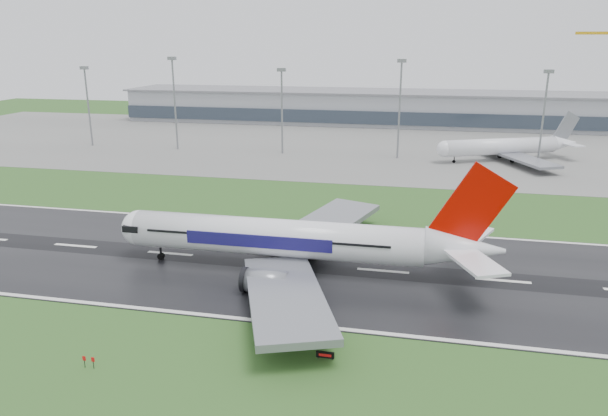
# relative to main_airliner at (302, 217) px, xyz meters

# --- Properties ---
(ground) EXTENTS (520.00, 520.00, 0.00)m
(ground) POSITION_rel_main_airliner_xyz_m (-6.10, 2.89, -9.94)
(ground) COLOR #264F1D
(ground) RESTS_ON ground
(runway) EXTENTS (400.00, 45.00, 0.10)m
(runway) POSITION_rel_main_airliner_xyz_m (-6.10, 2.89, -9.89)
(runway) COLOR black
(runway) RESTS_ON ground
(apron) EXTENTS (400.00, 130.00, 0.08)m
(apron) POSITION_rel_main_airliner_xyz_m (-6.10, 127.89, -9.90)
(apron) COLOR slate
(apron) RESTS_ON ground
(terminal) EXTENTS (240.00, 36.00, 15.00)m
(terminal) POSITION_rel_main_airliner_xyz_m (-6.10, 187.89, -2.44)
(terminal) COLOR #91949C
(terminal) RESTS_ON ground
(main_airliner) EXTENTS (67.01, 63.85, 19.69)m
(main_airliner) POSITION_rel_main_airliner_xyz_m (0.00, 0.00, 0.00)
(main_airliner) COLOR white
(main_airliner) RESTS_ON runway
(parked_airliner) EXTENTS (68.01, 66.20, 15.40)m
(parked_airliner) POSITION_rel_main_airliner_xyz_m (47.22, 106.57, -2.17)
(parked_airliner) COLOR white
(parked_airliner) RESTS_ON apron
(runway_sign) EXTENTS (2.31, 0.67, 1.04)m
(runway_sign) POSITION_rel_main_airliner_xyz_m (8.79, -26.70, -9.42)
(runway_sign) COLOR black
(runway_sign) RESTS_ON ground
(floodmast_0) EXTENTS (0.64, 0.64, 28.69)m
(floodmast_0) POSITION_rel_main_airliner_xyz_m (-105.12, 102.89, 4.40)
(floodmast_0) COLOR gray
(floodmast_0) RESTS_ON ground
(floodmast_1) EXTENTS (0.64, 0.64, 32.30)m
(floodmast_1) POSITION_rel_main_airliner_xyz_m (-69.75, 102.89, 6.21)
(floodmast_1) COLOR gray
(floodmast_1) RESTS_ON ground
(floodmast_2) EXTENTS (0.64, 0.64, 28.72)m
(floodmast_2) POSITION_rel_main_airliner_xyz_m (-29.37, 102.89, 4.42)
(floodmast_2) COLOR gray
(floodmast_2) RESTS_ON ground
(floodmast_3) EXTENTS (0.64, 0.64, 31.98)m
(floodmast_3) POSITION_rel_main_airliner_xyz_m (11.46, 102.89, 6.05)
(floodmast_3) COLOR gray
(floodmast_3) RESTS_ON ground
(floodmast_4) EXTENTS (0.64, 0.64, 29.04)m
(floodmast_4) POSITION_rel_main_airliner_xyz_m (57.12, 102.89, 4.58)
(floodmast_4) COLOR gray
(floodmast_4) RESTS_ON ground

